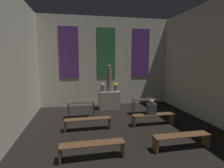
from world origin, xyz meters
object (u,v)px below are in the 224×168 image
pew_second_right (182,139)px  pew_back_left (88,122)px  statue (109,79)px  pew_second_left (93,148)px  altar (109,100)px  flower_vase_left (103,87)px  candle_rack_left (81,104)px  flower_vase_right (116,86)px  person_seated (151,108)px  candle_rack_right (144,101)px  pew_back_right (153,117)px

pew_second_right → pew_back_left: 3.46m
statue → pew_second_left: 5.27m
altar → flower_vase_left: 0.85m
candle_rack_left → pew_back_left: 1.58m
flower_vase_left → flower_vase_right: 0.74m
pew_second_right → person_seated: bearing=92.4°
person_seated → pew_second_right: bearing=-87.6°
statue → person_seated: 3.25m
candle_rack_left → flower_vase_left: bearing=46.3°
pew_second_left → pew_second_right: 2.76m
candle_rack_left → candle_rack_right: candle_rack_left is taller
pew_second_right → altar: bearing=105.8°
candle_rack_right → pew_second_right: (-0.21, -3.61, -0.32)m
flower_vase_left → flower_vase_right: bearing=0.0°
flower_vase_left → pew_second_left: flower_vase_left is taller
flower_vase_left → pew_back_right: size_ratio=0.26×
statue → pew_back_left: bearing=-116.1°
pew_back_left → altar: bearing=63.9°
pew_second_left → person_seated: bearing=37.9°
altar → flower_vase_right: (0.37, 0.00, 0.76)m
statue → candle_rack_right: statue is taller
flower_vase_right → candle_rack_left: flower_vase_right is taller
altar → candle_rack_right: size_ratio=0.93×
flower_vase_left → pew_second_left: size_ratio=0.26×
flower_vase_right → pew_second_left: bearing=-109.7°
flower_vase_right → pew_back_left: size_ratio=0.26×
flower_vase_left → pew_back_right: (1.75, -2.82, -0.93)m
person_seated → pew_back_left: bearing=180.0°
altar → candle_rack_right: 2.06m
pew_second_right → person_seated: 2.12m
statue → person_seated: (1.29, -2.82, -0.95)m
statue → candle_rack_right: (1.60, -1.29, -1.04)m
altar → statue: size_ratio=0.76×
pew_back_left → candle_rack_right: bearing=27.2°
altar → pew_second_right: bearing=-74.2°
altar → flower_vase_right: 0.85m
flower_vase_left → pew_back_right: bearing=-58.1°
altar → pew_back_left: 3.14m
altar → flower_vase_right: bearing=0.0°
altar → pew_second_right: size_ratio=0.63×
candle_rack_right → statue: bearing=141.1°
candle_rack_right → pew_second_left: candle_rack_right is taller
statue → pew_second_left: bearing=-105.8°
pew_second_right → flower_vase_right: bearing=101.7°
statue → pew_second_left: (-1.38, -4.90, -1.37)m
person_seated → candle_rack_left: bearing=152.2°
flower_vase_left → pew_back_left: size_ratio=0.26×
pew_second_left → pew_back_left: bearing=90.0°
altar → candle_rack_right: bearing=-38.9°
pew_second_left → person_seated: size_ratio=2.76×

